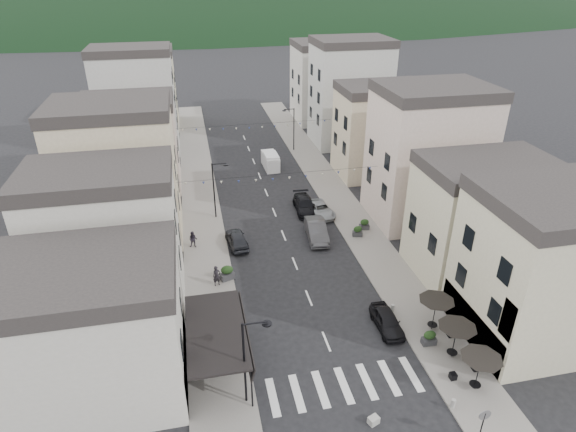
% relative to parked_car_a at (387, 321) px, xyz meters
% --- Properties ---
extents(ground, '(700.00, 700.00, 0.00)m').
position_rel_parked_car_a_xyz_m(ground, '(-4.60, -6.45, -0.66)').
color(ground, black).
rests_on(ground, ground).
extents(sidewalk_left, '(4.00, 76.00, 0.12)m').
position_rel_parked_car_a_xyz_m(sidewalk_left, '(-12.10, 25.55, -0.60)').
color(sidewalk_left, slate).
rests_on(sidewalk_left, ground).
extents(sidewalk_right, '(4.00, 76.00, 0.12)m').
position_rel_parked_car_a_xyz_m(sidewalk_right, '(2.90, 25.55, -0.60)').
color(sidewalk_right, slate).
rests_on(sidewalk_right, ground).
extents(hill_backdrop, '(640.00, 360.00, 70.00)m').
position_rel_parked_car_a_xyz_m(hill_backdrop, '(-4.60, 293.55, -0.66)').
color(hill_backdrop, black).
rests_on(hill_backdrop, ground).
extents(boutique_building, '(12.00, 8.00, 8.00)m').
position_rel_parked_car_a_xyz_m(boutique_building, '(-20.10, -1.45, 3.34)').
color(boutique_building, '#B6B2A6').
rests_on(boutique_building, ground).
extents(bistro_building, '(10.00, 8.00, 10.00)m').
position_rel_parked_car_a_xyz_m(bistro_building, '(9.90, -2.45, 4.34)').
color(bistro_building, '#B7B091').
rests_on(bistro_building, ground).
extents(boutique_awning, '(3.77, 7.50, 3.28)m').
position_rel_parked_car_a_xyz_m(boutique_awning, '(-11.85, -1.45, 2.45)').
color(boutique_awning, black).
rests_on(boutique_awning, ground).
extents(buildings_row_left, '(10.20, 54.16, 14.00)m').
position_rel_parked_car_a_xyz_m(buildings_row_left, '(-19.10, 31.30, 5.46)').
color(buildings_row_left, '#B6B2A6').
rests_on(buildings_row_left, ground).
extents(buildings_row_right, '(10.20, 54.16, 14.50)m').
position_rel_parked_car_a_xyz_m(buildings_row_right, '(9.90, 30.14, 5.66)').
color(buildings_row_right, '#B7B091').
rests_on(buildings_row_right, ground).
extents(cafe_terrace, '(2.50, 8.10, 2.53)m').
position_rel_parked_car_a_xyz_m(cafe_terrace, '(3.10, -3.65, 1.69)').
color(cafe_terrace, black).
rests_on(cafe_terrace, ground).
extents(streetlamp_left_near, '(1.70, 0.56, 6.00)m').
position_rel_parked_car_a_xyz_m(streetlamp_left_near, '(-10.42, -4.45, 3.04)').
color(streetlamp_left_near, black).
rests_on(streetlamp_left_near, ground).
extents(streetlamp_left_far, '(1.70, 0.56, 6.00)m').
position_rel_parked_car_a_xyz_m(streetlamp_left_far, '(-10.42, 19.55, 3.04)').
color(streetlamp_left_far, black).
rests_on(streetlamp_left_far, ground).
extents(streetlamp_right_far, '(1.70, 0.56, 6.00)m').
position_rel_parked_car_a_xyz_m(streetlamp_right_far, '(1.22, 37.55, 3.04)').
color(streetlamp_right_far, black).
rests_on(streetlamp_right_far, ground).
extents(traffic_sign, '(0.70, 0.07, 2.70)m').
position_rel_parked_car_a_xyz_m(traffic_sign, '(1.20, -9.95, 1.26)').
color(traffic_sign, black).
rests_on(traffic_sign, ground).
extents(bollards, '(11.66, 10.26, 0.60)m').
position_rel_parked_car_a_xyz_m(bollards, '(-4.60, -0.95, -0.24)').
color(bollards, gray).
rests_on(bollards, ground).
extents(bunting_near, '(19.00, 0.28, 0.62)m').
position_rel_parked_car_a_xyz_m(bunting_near, '(-4.60, 15.55, 4.99)').
color(bunting_near, black).
rests_on(bunting_near, ground).
extents(bunting_far, '(19.00, 0.28, 0.62)m').
position_rel_parked_car_a_xyz_m(bunting_far, '(-4.60, 31.55, 4.99)').
color(bunting_far, black).
rests_on(bunting_far, ground).
extents(parked_car_a, '(1.58, 3.90, 1.33)m').
position_rel_parked_car_a_xyz_m(parked_car_a, '(0.00, 0.00, 0.00)').
color(parked_car_a, black).
rests_on(parked_car_a, ground).
extents(parked_car_b, '(2.18, 5.12, 1.64)m').
position_rel_parked_car_a_xyz_m(parked_car_b, '(-1.63, 13.43, 0.16)').
color(parked_car_b, '#39383B').
rests_on(parked_car_b, ground).
extents(parked_car_c, '(2.63, 4.69, 1.24)m').
position_rel_parked_car_a_xyz_m(parked_car_c, '(0.00, 18.02, -0.04)').
color(parked_car_c, gray).
rests_on(parked_car_c, ground).
extents(parked_car_d, '(2.21, 5.00, 1.43)m').
position_rel_parked_car_a_xyz_m(parked_car_d, '(-1.40, 19.16, 0.05)').
color(parked_car_d, black).
rests_on(parked_car_d, ground).
extents(parked_car_e, '(2.06, 4.27, 1.41)m').
position_rel_parked_car_a_xyz_m(parked_car_e, '(-9.20, 13.58, 0.04)').
color(parked_car_e, black).
rests_on(parked_car_e, ground).
extents(delivery_van, '(1.78, 4.27, 2.03)m').
position_rel_parked_car_a_xyz_m(delivery_van, '(-2.80, 31.88, 0.33)').
color(delivery_van, white).
rests_on(delivery_van, ground).
extents(pedestrian_a, '(0.73, 0.58, 1.76)m').
position_rel_parked_car_a_xyz_m(pedestrian_a, '(-11.48, 7.60, 0.34)').
color(pedestrian_a, black).
rests_on(pedestrian_a, sidewalk_left).
extents(pedestrian_b, '(0.90, 0.77, 1.60)m').
position_rel_parked_car_a_xyz_m(pedestrian_b, '(-13.14, 13.95, 0.26)').
color(pedestrian_b, black).
rests_on(pedestrian_b, sidewalk_left).
extents(concrete_block_b, '(0.72, 0.64, 0.45)m').
position_rel_parked_car_a_xyz_m(concrete_block_b, '(-3.81, -7.45, -0.44)').
color(concrete_block_b, '#9D9B95').
rests_on(concrete_block_b, ground).
extents(planter_la, '(0.96, 0.57, 1.04)m').
position_rel_parked_car_a_xyz_m(planter_la, '(-11.84, 3.51, -0.04)').
color(planter_la, '#2C2C2F').
rests_on(planter_la, sidewalk_left).
extents(planter_lb, '(1.29, 0.96, 1.28)m').
position_rel_parked_car_a_xyz_m(planter_lb, '(-10.60, 8.25, 0.08)').
color(planter_lb, '#2F2E31').
rests_on(planter_lb, sidewalk_left).
extents(planter_ra, '(0.99, 0.56, 1.09)m').
position_rel_parked_car_a_xyz_m(planter_ra, '(2.15, -2.24, -0.01)').
color(planter_ra, '#2C2D2F').
rests_on(planter_ra, sidewalk_right).
extents(planter_rb, '(1.03, 0.71, 1.05)m').
position_rel_parked_car_a_xyz_m(planter_rb, '(2.25, 12.80, -0.04)').
color(planter_rb, '#2C2D2F').
rests_on(planter_rb, sidewalk_right).
extents(planter_rc, '(1.03, 0.66, 1.08)m').
position_rel_parked_car_a_xyz_m(planter_rc, '(3.35, 13.95, -0.02)').
color(planter_rc, '#2F2F32').
rests_on(planter_rc, sidewalk_right).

